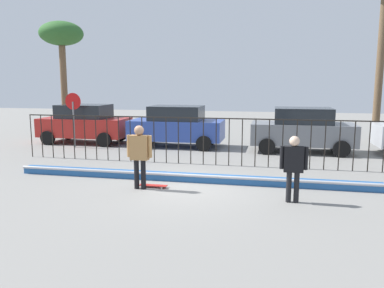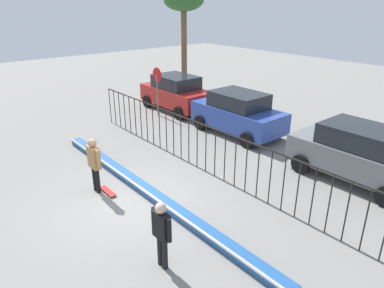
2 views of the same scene
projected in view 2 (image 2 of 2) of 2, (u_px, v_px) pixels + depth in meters
ground_plane at (131, 200)px, 10.73m from camera, size 60.00×60.00×0.00m
bowl_coping_ledge at (146, 190)px, 11.03m from camera, size 11.00×0.40×0.27m
perimeter_fence at (206, 143)px, 12.14m from camera, size 14.04×0.04×1.71m
skateboarder at (94, 160)px, 10.82m from camera, size 0.72×0.27×1.79m
skateboard at (108, 191)px, 11.09m from camera, size 0.80×0.20×0.07m
camera_operator at (162, 229)px, 7.69m from camera, size 0.67×0.25×1.67m
parked_car_red at (176, 93)px, 19.16m from camera, size 4.30×2.12×1.90m
parked_car_blue at (238, 113)px, 15.72m from camera, size 4.30×2.12×1.90m
parked_car_gray at (358, 153)px, 11.58m from camera, size 4.30×2.12×1.90m
stop_sign at (157, 85)px, 18.02m from camera, size 0.76×0.07×2.50m
palm_tree_short at (184, 4)px, 20.83m from camera, size 2.40×2.40×6.32m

